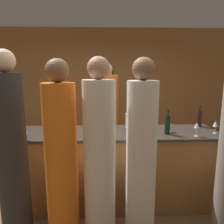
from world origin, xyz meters
TOP-DOWN VIEW (x-y plane):
  - ground_plane at (0.00, 0.00)m, footprint 14.00×14.00m
  - back_wall at (-0.00, 2.38)m, footprint 8.00×0.08m
  - bar_counter at (0.00, 0.00)m, footprint 2.77×0.74m
  - bartender at (-0.09, 0.92)m, footprint 0.38×0.38m
  - guest_0 at (-1.07, -0.70)m, footprint 0.30×0.30m
  - guest_1 at (-0.20, -0.71)m, footprint 0.32×0.32m
  - guest_3 at (0.23, -0.71)m, footprint 0.31×0.31m
  - guest_4 at (-0.59, -0.70)m, footprint 0.33×0.33m
  - wine_bottle_0 at (1.24, 0.24)m, footprint 0.07×0.07m
  - wine_bottle_1 at (0.67, -0.13)m, footprint 0.07×0.07m
  - ice_bucket at (0.25, 0.19)m, footprint 0.18×0.18m
  - wine_glass_0 at (0.33, -0.04)m, footprint 0.08×0.08m
  - wine_glass_1 at (-0.70, -0.19)m, footprint 0.07×0.07m
  - wine_glass_2 at (0.72, -0.04)m, footprint 0.08×0.08m
  - wine_glass_3 at (0.40, -0.29)m, footprint 0.08×0.08m
  - wine_glass_4 at (1.29, -0.14)m, footprint 0.07×0.07m
  - wine_glass_5 at (1.00, -0.24)m, footprint 0.07×0.07m
  - wine_glass_6 at (-1.08, -0.32)m, footprint 0.08×0.08m
  - wine_glass_7 at (-0.30, -0.32)m, footprint 0.08×0.08m

SIDE VIEW (x-z plane):
  - ground_plane at x=0.00m, z-range 0.00..0.00m
  - bar_counter at x=0.00m, z-range 0.00..1.04m
  - bartender at x=-0.09m, z-range -0.07..1.89m
  - guest_4 at x=-0.59m, z-range -0.06..1.90m
  - guest_1 at x=-0.20m, z-range -0.06..1.92m
  - guest_3 at x=0.23m, z-range -0.05..1.92m
  - guest_0 at x=-1.07m, z-range -0.05..1.99m
  - ice_bucket at x=0.25m, z-range 1.04..1.25m
  - wine_glass_2 at x=0.72m, z-range 1.08..1.22m
  - wine_glass_6 at x=-1.08m, z-range 1.07..1.22m
  - wine_glass_0 at x=0.33m, z-range 1.07..1.23m
  - wine_bottle_0 at x=1.24m, z-range 1.00..1.31m
  - wine_glass_3 at x=0.40m, z-range 1.08..1.24m
  - wine_glass_4 at x=1.29m, z-range 1.08..1.25m
  - wine_bottle_1 at x=0.67m, z-range 1.00..1.33m
  - wine_glass_5 at x=1.00m, z-range 1.08..1.26m
  - wine_glass_7 at x=-0.30m, z-range 1.08..1.26m
  - wine_glass_1 at x=-0.70m, z-range 1.08..1.27m
  - back_wall at x=0.00m, z-range 0.00..2.80m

